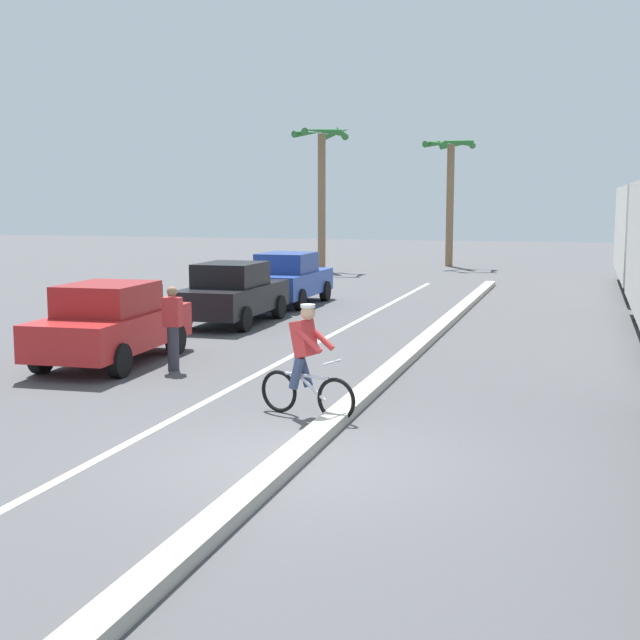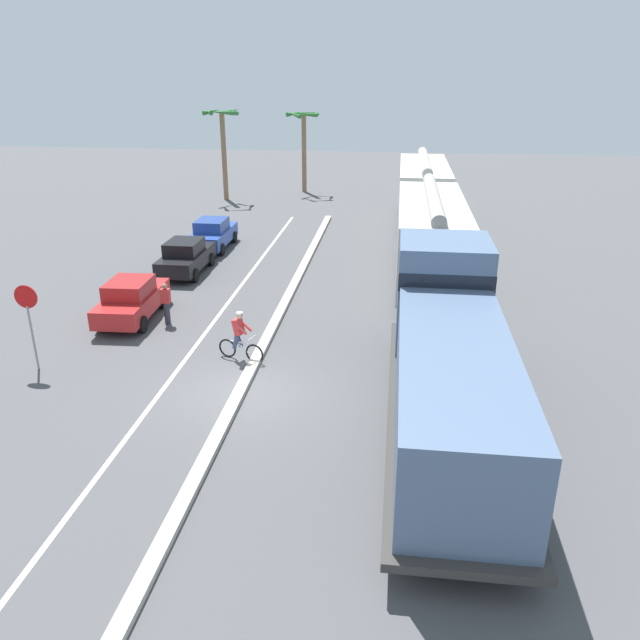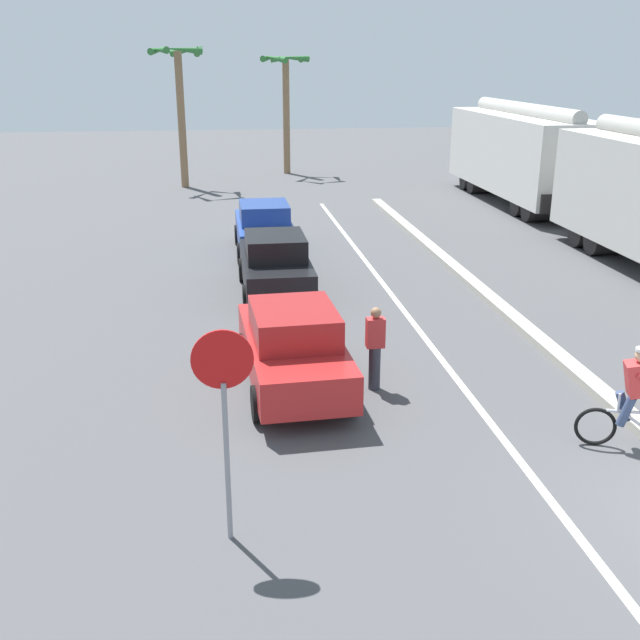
{
  "view_description": "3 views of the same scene",
  "coord_description": "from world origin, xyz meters",
  "px_view_note": "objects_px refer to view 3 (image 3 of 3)",
  "views": [
    {
      "loc": [
        3.41,
        -10.3,
        3.27
      ],
      "look_at": [
        -0.64,
        3.29,
        1.34
      ],
      "focal_mm": 50.0,
      "sensor_mm": 36.0,
      "label": 1
    },
    {
      "loc": [
        4.44,
        -16.25,
        9.07
      ],
      "look_at": [
        2.15,
        2.16,
        1.6
      ],
      "focal_mm": 35.0,
      "sensor_mm": 36.0,
      "label": 2
    },
    {
      "loc": [
        -6.91,
        -7.64,
        5.91
      ],
      "look_at": [
        -4.89,
        6.72,
        0.83
      ],
      "focal_mm": 42.0,
      "sensor_mm": 36.0,
      "label": 3
    }
  ],
  "objects_px": {
    "palm_tree_near": "(179,84)",
    "pedestrian_by_cars": "(375,347)",
    "parked_car_red": "(293,347)",
    "cyclist": "(633,401)",
    "parked_car_black": "(275,264)",
    "hopper_car_middle": "(521,154)",
    "palm_tree_far": "(286,85)",
    "stop_sign": "(224,396)",
    "parked_car_blue": "(264,228)"
  },
  "relations": [
    {
      "from": "hopper_car_middle",
      "to": "palm_tree_far",
      "type": "height_order",
      "value": "palm_tree_far"
    },
    {
      "from": "hopper_car_middle",
      "to": "stop_sign",
      "type": "distance_m",
      "value": 25.72
    },
    {
      "from": "stop_sign",
      "to": "palm_tree_far",
      "type": "xyz_separation_m",
      "value": [
        3.93,
        32.48,
        2.55
      ]
    },
    {
      "from": "palm_tree_near",
      "to": "palm_tree_far",
      "type": "bearing_deg",
      "value": 35.92
    },
    {
      "from": "parked_car_blue",
      "to": "stop_sign",
      "type": "height_order",
      "value": "stop_sign"
    },
    {
      "from": "parked_car_black",
      "to": "palm_tree_far",
      "type": "relative_size",
      "value": 0.68
    },
    {
      "from": "palm_tree_near",
      "to": "pedestrian_by_cars",
      "type": "height_order",
      "value": "palm_tree_near"
    },
    {
      "from": "hopper_car_middle",
      "to": "palm_tree_near",
      "type": "xyz_separation_m",
      "value": [
        -14.31,
        6.37,
        2.73
      ]
    },
    {
      "from": "cyclist",
      "to": "parked_car_black",
      "type": "bearing_deg",
      "value": 118.2
    },
    {
      "from": "parked_car_red",
      "to": "parked_car_black",
      "type": "height_order",
      "value": "same"
    },
    {
      "from": "parked_car_red",
      "to": "pedestrian_by_cars",
      "type": "distance_m",
      "value": 1.53
    },
    {
      "from": "hopper_car_middle",
      "to": "stop_sign",
      "type": "xyz_separation_m",
      "value": [
        -12.9,
        -22.25,
        -0.05
      ]
    },
    {
      "from": "pedestrian_by_cars",
      "to": "parked_car_black",
      "type": "bearing_deg",
      "value": 101.93
    },
    {
      "from": "hopper_car_middle",
      "to": "palm_tree_far",
      "type": "distance_m",
      "value": 13.84
    },
    {
      "from": "hopper_car_middle",
      "to": "parked_car_black",
      "type": "bearing_deg",
      "value": -134.44
    },
    {
      "from": "hopper_car_middle",
      "to": "parked_car_blue",
      "type": "bearing_deg",
      "value": -147.85
    },
    {
      "from": "parked_car_red",
      "to": "parked_car_blue",
      "type": "distance_m",
      "value": 10.5
    },
    {
      "from": "hopper_car_middle",
      "to": "pedestrian_by_cars",
      "type": "height_order",
      "value": "hopper_car_middle"
    },
    {
      "from": "palm_tree_near",
      "to": "parked_car_black",
      "type": "bearing_deg",
      "value": -80.87
    },
    {
      "from": "stop_sign",
      "to": "palm_tree_near",
      "type": "distance_m",
      "value": 28.78
    },
    {
      "from": "parked_car_red",
      "to": "pedestrian_by_cars",
      "type": "bearing_deg",
      "value": -11.37
    },
    {
      "from": "parked_car_black",
      "to": "cyclist",
      "type": "relative_size",
      "value": 2.45
    },
    {
      "from": "parked_car_black",
      "to": "palm_tree_far",
      "type": "distance_m",
      "value": 22.34
    },
    {
      "from": "parked_car_red",
      "to": "palm_tree_near",
      "type": "height_order",
      "value": "palm_tree_near"
    },
    {
      "from": "stop_sign",
      "to": "hopper_car_middle",
      "type": "bearing_deg",
      "value": 59.88
    },
    {
      "from": "stop_sign",
      "to": "palm_tree_near",
      "type": "relative_size",
      "value": 0.44
    },
    {
      "from": "hopper_car_middle",
      "to": "parked_car_blue",
      "type": "relative_size",
      "value": 2.52
    },
    {
      "from": "hopper_car_middle",
      "to": "parked_car_red",
      "type": "distance_m",
      "value": 21.15
    },
    {
      "from": "parked_car_red",
      "to": "parked_car_blue",
      "type": "relative_size",
      "value": 1.02
    },
    {
      "from": "cyclist",
      "to": "pedestrian_by_cars",
      "type": "xyz_separation_m",
      "value": [
        -3.55,
        2.79,
        0.03
      ]
    },
    {
      "from": "parked_car_red",
      "to": "hopper_car_middle",
      "type": "bearing_deg",
      "value": 56.74
    },
    {
      "from": "parked_car_black",
      "to": "palm_tree_far",
      "type": "xyz_separation_m",
      "value": [
        2.45,
        21.88,
        3.76
      ]
    },
    {
      "from": "hopper_car_middle",
      "to": "cyclist",
      "type": "relative_size",
      "value": 6.18
    },
    {
      "from": "parked_car_black",
      "to": "palm_tree_far",
      "type": "bearing_deg",
      "value": 83.62
    },
    {
      "from": "parked_car_red",
      "to": "stop_sign",
      "type": "distance_m",
      "value": 4.93
    },
    {
      "from": "parked_car_black",
      "to": "palm_tree_near",
      "type": "xyz_separation_m",
      "value": [
        -2.9,
        18.01,
        3.99
      ]
    },
    {
      "from": "cyclist",
      "to": "palm_tree_near",
      "type": "relative_size",
      "value": 0.26
    },
    {
      "from": "parked_car_black",
      "to": "hopper_car_middle",
      "type": "bearing_deg",
      "value": 45.56
    },
    {
      "from": "palm_tree_far",
      "to": "pedestrian_by_cars",
      "type": "relative_size",
      "value": 3.83
    },
    {
      "from": "parked_car_red",
      "to": "cyclist",
      "type": "bearing_deg",
      "value": -31.49
    },
    {
      "from": "hopper_car_middle",
      "to": "parked_car_black",
      "type": "height_order",
      "value": "hopper_car_middle"
    },
    {
      "from": "palm_tree_far",
      "to": "parked_car_red",
      "type": "bearing_deg",
      "value": -95.34
    },
    {
      "from": "hopper_car_middle",
      "to": "palm_tree_near",
      "type": "height_order",
      "value": "palm_tree_near"
    },
    {
      "from": "hopper_car_middle",
      "to": "cyclist",
      "type": "bearing_deg",
      "value": -107.5
    },
    {
      "from": "parked_car_black",
      "to": "cyclist",
      "type": "distance_m",
      "value": 10.33
    },
    {
      "from": "palm_tree_near",
      "to": "parked_car_red",
      "type": "bearing_deg",
      "value": -83.51
    },
    {
      "from": "cyclist",
      "to": "palm_tree_near",
      "type": "xyz_separation_m",
      "value": [
        -7.77,
        27.11,
        3.98
      ]
    },
    {
      "from": "stop_sign",
      "to": "pedestrian_by_cars",
      "type": "xyz_separation_m",
      "value": [
        2.82,
        4.29,
        -1.18
      ]
    },
    {
      "from": "parked_car_red",
      "to": "stop_sign",
      "type": "relative_size",
      "value": 1.48
    },
    {
      "from": "parked_car_red",
      "to": "palm_tree_near",
      "type": "distance_m",
      "value": 24.5
    }
  ]
}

